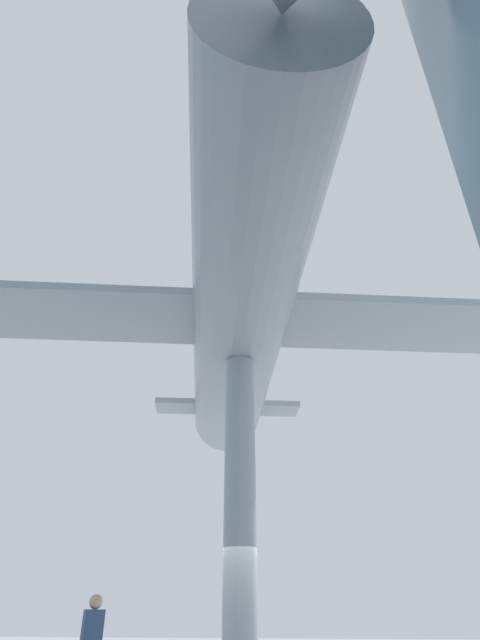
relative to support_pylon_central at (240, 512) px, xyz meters
The scene contains 3 objects.
support_pylon_central is the anchor object (origin of this frame).
suspended_airplane 4.20m from the support_pylon_central, 102.75° to the left, with size 14.86×14.95×3.07m.
visitor_person 4.18m from the support_pylon_central, 26.21° to the right, with size 0.45×0.42×1.85m.
Camera 1 is at (-1.49, 9.69, 1.40)m, focal length 28.00 mm.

